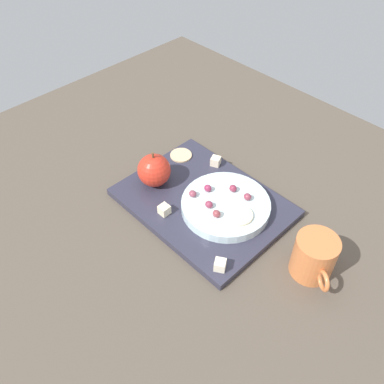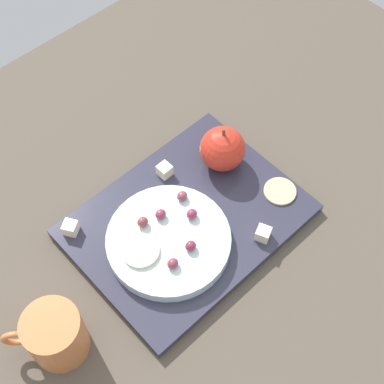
# 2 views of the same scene
# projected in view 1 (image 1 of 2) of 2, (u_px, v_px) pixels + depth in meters

# --- Properties ---
(table) EXTENTS (1.29, 1.05, 0.05)m
(table) POSITION_uv_depth(u_px,v_px,m) (207.00, 204.00, 0.95)
(table) COLOR brown
(table) RESTS_ON ground
(platter) EXTENTS (0.35, 0.27, 0.02)m
(platter) POSITION_uv_depth(u_px,v_px,m) (203.00, 202.00, 0.91)
(platter) COLOR #2E2E3F
(platter) RESTS_ON table
(serving_dish) EXTENTS (0.19, 0.19, 0.02)m
(serving_dish) POSITION_uv_depth(u_px,v_px,m) (226.00, 206.00, 0.87)
(serving_dish) COLOR silver
(serving_dish) RESTS_ON platter
(apple_whole) EXTENTS (0.07, 0.07, 0.07)m
(apple_whole) POSITION_uv_depth(u_px,v_px,m) (154.00, 170.00, 0.91)
(apple_whole) COLOR red
(apple_whole) RESTS_ON platter
(apple_stem) EXTENTS (0.01, 0.01, 0.01)m
(apple_stem) POSITION_uv_depth(u_px,v_px,m) (153.00, 155.00, 0.88)
(apple_stem) COLOR brown
(apple_stem) RESTS_ON apple_whole
(cheese_cube_0) EXTENTS (0.02, 0.02, 0.02)m
(cheese_cube_0) POSITION_uv_depth(u_px,v_px,m) (164.00, 210.00, 0.86)
(cheese_cube_0) COLOR #F9E6BD
(cheese_cube_0) RESTS_ON platter
(cheese_cube_1) EXTENTS (0.03, 0.03, 0.02)m
(cheese_cube_1) POSITION_uv_depth(u_px,v_px,m) (220.00, 265.00, 0.77)
(cheese_cube_1) COLOR #F8EBCC
(cheese_cube_1) RESTS_ON platter
(cheese_cube_2) EXTENTS (0.03, 0.03, 0.02)m
(cheese_cube_2) POSITION_uv_depth(u_px,v_px,m) (216.00, 161.00, 0.98)
(cheese_cube_2) COLOR #F9E2C0
(cheese_cube_2) RESTS_ON platter
(cracker_0) EXTENTS (0.05, 0.05, 0.00)m
(cracker_0) POSITION_uv_depth(u_px,v_px,m) (181.00, 155.00, 1.00)
(cracker_0) COLOR #DBBB8C
(cracker_0) RESTS_ON platter
(grape_0) EXTENTS (0.02, 0.02, 0.01)m
(grape_0) POSITION_uv_depth(u_px,v_px,m) (209.00, 204.00, 0.85)
(grape_0) COLOR #893248
(grape_0) RESTS_ON serving_dish
(grape_1) EXTENTS (0.02, 0.02, 0.02)m
(grape_1) POSITION_uv_depth(u_px,v_px,m) (208.00, 188.00, 0.89)
(grape_1) COLOR #902B4C
(grape_1) RESTS_ON serving_dish
(grape_2) EXTENTS (0.02, 0.02, 0.02)m
(grape_2) POSITION_uv_depth(u_px,v_px,m) (217.00, 214.00, 0.83)
(grape_2) COLOR brown
(grape_2) RESTS_ON serving_dish
(grape_3) EXTENTS (0.02, 0.02, 0.02)m
(grape_3) POSITION_uv_depth(u_px,v_px,m) (233.00, 188.00, 0.89)
(grape_3) COLOR maroon
(grape_3) RESTS_ON serving_dish
(grape_4) EXTENTS (0.02, 0.02, 0.01)m
(grape_4) POSITION_uv_depth(u_px,v_px,m) (194.00, 195.00, 0.87)
(grape_4) COLOR #893F4F
(grape_4) RESTS_ON serving_dish
(grape_5) EXTENTS (0.02, 0.02, 0.01)m
(grape_5) POSITION_uv_depth(u_px,v_px,m) (248.00, 197.00, 0.87)
(grape_5) COLOR #873547
(grape_5) RESTS_ON serving_dish
(apple_slice_0) EXTENTS (0.06, 0.06, 0.01)m
(apple_slice_0) POSITION_uv_depth(u_px,v_px,m) (239.00, 215.00, 0.84)
(apple_slice_0) COLOR beige
(apple_slice_0) RESTS_ON serving_dish
(cup) EXTENTS (0.10, 0.09, 0.09)m
(cup) POSITION_uv_depth(u_px,v_px,m) (313.00, 257.00, 0.76)
(cup) COLOR #D3733E
(cup) RESTS_ON table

